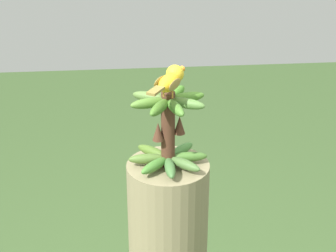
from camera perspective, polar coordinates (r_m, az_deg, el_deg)
banana_bunch at (r=1.89m, az=0.00°, el=-0.34°), size 0.26×0.26×0.26m
perched_bird at (r=1.79m, az=0.23°, el=4.49°), size 0.19×0.13×0.09m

